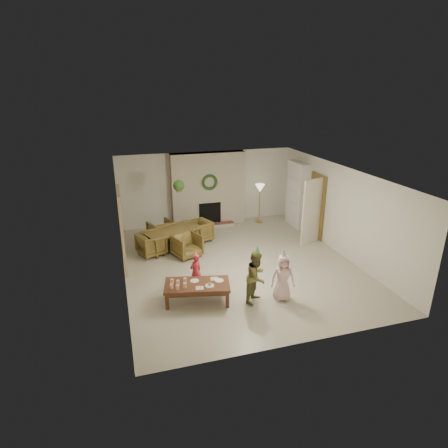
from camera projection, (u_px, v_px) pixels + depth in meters
name	position (u px, v px, depth m)	size (l,w,h in m)	color
floor	(239.00, 264.00, 10.18)	(7.00, 7.00, 0.00)	#B7B29E
ceiling	(240.00, 173.00, 9.32)	(7.00, 7.00, 0.00)	white
wall_back	(207.00, 188.00, 12.90)	(7.00, 7.00, 0.00)	silver
wall_front	(303.00, 285.00, 6.60)	(7.00, 7.00, 0.00)	silver
wall_left	(120.00, 233.00, 8.95)	(7.00, 7.00, 0.00)	silver
wall_right	(340.00, 211.00, 10.55)	(7.00, 7.00, 0.00)	silver
fireplace_mass	(208.00, 189.00, 12.72)	(2.50, 0.40, 2.50)	#531815
fireplace_hearth	(211.00, 226.00, 12.81)	(1.60, 0.30, 0.12)	maroon
fireplace_firebox	(210.00, 213.00, 12.83)	(0.75, 0.12, 0.75)	black
fireplace_wreath	(210.00, 182.00, 12.41)	(0.54, 0.54, 0.10)	#1C4319
floor_lamp_base	(259.00, 221.00, 13.35)	(0.26, 0.26, 0.03)	gold
floor_lamp_post	(259.00, 205.00, 13.13)	(0.03, 0.03, 1.23)	gold
floor_lamp_shade	(260.00, 188.00, 12.93)	(0.33, 0.33, 0.27)	beige
bookshelf_carcass	(297.00, 195.00, 12.63)	(0.30, 1.00, 2.20)	white
bookshelf_shelf_a	(295.00, 213.00, 12.85)	(0.30, 0.92, 0.03)	white
bookshelf_shelf_b	(296.00, 202.00, 12.71)	(0.30, 0.92, 0.03)	white
bookshelf_shelf_c	(297.00, 191.00, 12.57)	(0.30, 0.92, 0.03)	white
bookshelf_shelf_d	(298.00, 179.00, 12.44)	(0.30, 0.92, 0.03)	white
books_row_lower	(297.00, 211.00, 12.66)	(0.20, 0.40, 0.24)	maroon
books_row_mid	(295.00, 198.00, 12.70)	(0.20, 0.44, 0.24)	teal
books_row_upper	(298.00, 188.00, 12.43)	(0.20, 0.36, 0.22)	#AD8725
door_frame	(317.00, 206.00, 11.70)	(0.05, 0.86, 2.04)	brown
door_leaf	(312.00, 212.00, 11.26)	(0.05, 0.80, 2.00)	beige
curtain_panel	(122.00, 230.00, 9.14)	(0.06, 1.20, 2.00)	#C9BA8E
dining_table	(174.00, 239.00, 11.10)	(1.66, 0.92, 0.58)	brown
dining_chair_near	(187.00, 246.00, 10.55)	(0.69, 0.71, 0.64)	brown
dining_chair_far	(161.00, 231.00, 11.62)	(0.69, 0.71, 0.64)	brown
dining_chair_left	(151.00, 244.00, 10.66)	(0.69, 0.71, 0.64)	brown
dining_chair_right	(199.00, 231.00, 11.62)	(0.69, 0.71, 0.64)	brown
hanging_plant_cord	(178.00, 177.00, 10.44)	(0.01, 0.01, 0.70)	tan
hanging_plant_pot	(179.00, 190.00, 10.56)	(0.16, 0.16, 0.12)	#915A2F
hanging_plant_foliage	(179.00, 185.00, 10.52)	(0.32, 0.32, 0.32)	#224416
coffee_table_top	(197.00, 285.00, 8.29)	(1.43, 0.72, 0.07)	#55301C
coffee_table_apron	(197.00, 288.00, 8.32)	(1.32, 0.61, 0.09)	#55301C
coffee_leg_fl	(167.00, 302.00, 8.05)	(0.08, 0.08, 0.37)	#55301C
coffee_leg_fr	(227.00, 300.00, 8.14)	(0.08, 0.08, 0.37)	#55301C
coffee_leg_bl	(169.00, 288.00, 8.60)	(0.08, 0.08, 0.37)	#55301C
coffee_leg_br	(225.00, 286.00, 8.68)	(0.08, 0.08, 0.37)	#55301C
cup_a	(171.00, 286.00, 8.07)	(0.08, 0.08, 0.10)	white
cup_b	(172.00, 281.00, 8.28)	(0.08, 0.08, 0.10)	white
cup_c	(177.00, 287.00, 8.03)	(0.08, 0.08, 0.10)	white
cup_d	(178.00, 282.00, 8.24)	(0.08, 0.08, 0.10)	white
cup_e	(185.00, 285.00, 8.12)	(0.08, 0.08, 0.10)	white
cup_f	(185.00, 280.00, 8.33)	(0.08, 0.08, 0.10)	white
plate_a	(195.00, 281.00, 8.40)	(0.20, 0.20, 0.01)	white
plate_b	(210.00, 286.00, 8.19)	(0.20, 0.20, 0.01)	white
plate_c	(219.00, 280.00, 8.41)	(0.20, 0.20, 0.01)	white
food_scoop	(210.00, 284.00, 8.18)	(0.08, 0.08, 0.08)	tan
napkin_left	(200.00, 288.00, 8.10)	(0.17, 0.17, 0.01)	#DAA1A9
napkin_right	(214.00, 279.00, 8.49)	(0.17, 0.17, 0.01)	#DAA1A9
child_red	(196.00, 271.00, 8.84)	(0.32, 0.21, 0.87)	#B82736
party_hat_red	(195.00, 253.00, 8.68)	(0.12, 0.12, 0.17)	#E5CD4C
child_plaid	(257.00, 277.00, 8.25)	(0.58, 0.45, 1.20)	#925827
party_hat_plaid	(257.00, 250.00, 8.03)	(0.14, 0.14, 0.20)	#51BE5E
child_pink	(283.00, 278.00, 8.33)	(0.53, 0.35, 1.09)	beige
party_hat_pink	(284.00, 254.00, 8.12)	(0.14, 0.14, 0.20)	#ABACB2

